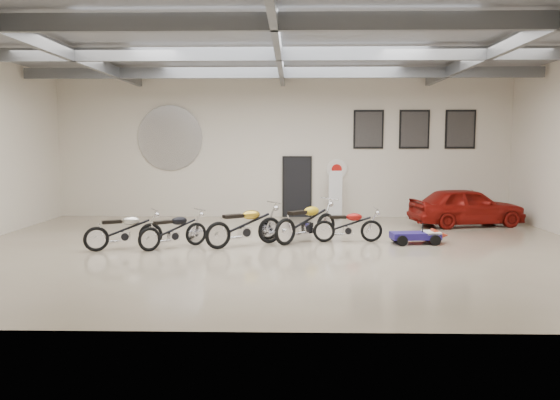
{
  "coord_description": "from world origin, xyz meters",
  "views": [
    {
      "loc": [
        0.32,
        -13.36,
        2.63
      ],
      "look_at": [
        0.0,
        1.2,
        1.1
      ],
      "focal_mm": 35.0,
      "sensor_mm": 36.0,
      "label": 1
    }
  ],
  "objects_px": {
    "motorcycle_silver": "(124,230)",
    "vintage_car": "(467,206)",
    "banner_stand": "(335,194)",
    "motorcycle_black": "(173,229)",
    "motorcycle_red": "(348,225)",
    "motorcycle_yellow": "(306,221)",
    "motorcycle_gold": "(245,225)",
    "go_kart": "(420,233)"
  },
  "relations": [
    {
      "from": "vintage_car",
      "to": "motorcycle_silver",
      "type": "bearing_deg",
      "value": 101.81
    },
    {
      "from": "banner_stand",
      "to": "vintage_car",
      "type": "xyz_separation_m",
      "value": [
        4.06,
        -1.5,
        -0.25
      ]
    },
    {
      "from": "motorcycle_yellow",
      "to": "motorcycle_red",
      "type": "height_order",
      "value": "motorcycle_yellow"
    },
    {
      "from": "motorcycle_red",
      "to": "motorcycle_yellow",
      "type": "bearing_deg",
      "value": 176.5
    },
    {
      "from": "motorcycle_gold",
      "to": "motorcycle_red",
      "type": "height_order",
      "value": "motorcycle_gold"
    },
    {
      "from": "motorcycle_silver",
      "to": "motorcycle_gold",
      "type": "height_order",
      "value": "motorcycle_gold"
    },
    {
      "from": "motorcycle_black",
      "to": "motorcycle_red",
      "type": "xyz_separation_m",
      "value": [
        4.45,
        0.96,
        -0.01
      ]
    },
    {
      "from": "motorcycle_black",
      "to": "motorcycle_yellow",
      "type": "height_order",
      "value": "motorcycle_yellow"
    },
    {
      "from": "motorcycle_silver",
      "to": "go_kart",
      "type": "distance_m",
      "value": 7.58
    },
    {
      "from": "motorcycle_red",
      "to": "vintage_car",
      "type": "height_order",
      "value": "vintage_car"
    },
    {
      "from": "banner_stand",
      "to": "motorcycle_red",
      "type": "relative_size",
      "value": 0.96
    },
    {
      "from": "motorcycle_silver",
      "to": "go_kart",
      "type": "height_order",
      "value": "motorcycle_silver"
    },
    {
      "from": "banner_stand",
      "to": "motorcycle_black",
      "type": "xyz_separation_m",
      "value": [
        -4.47,
        -5.46,
        -0.39
      ]
    },
    {
      "from": "motorcycle_silver",
      "to": "vintage_car",
      "type": "xyz_separation_m",
      "value": [
        9.72,
        4.12,
        0.12
      ]
    },
    {
      "from": "motorcycle_red",
      "to": "vintage_car",
      "type": "bearing_deg",
      "value": 33.63
    },
    {
      "from": "banner_stand",
      "to": "go_kart",
      "type": "distance_m",
      "value": 5.08
    },
    {
      "from": "banner_stand",
      "to": "motorcycle_yellow",
      "type": "relative_size",
      "value": 0.8
    },
    {
      "from": "motorcycle_gold",
      "to": "vintage_car",
      "type": "bearing_deg",
      "value": -5.04
    },
    {
      "from": "go_kart",
      "to": "motorcycle_yellow",
      "type": "bearing_deg",
      "value": 170.32
    },
    {
      "from": "motorcycle_black",
      "to": "motorcycle_gold",
      "type": "relative_size",
      "value": 0.86
    },
    {
      "from": "go_kart",
      "to": "banner_stand",
      "type": "bearing_deg",
      "value": 105.88
    },
    {
      "from": "motorcycle_gold",
      "to": "go_kart",
      "type": "bearing_deg",
      "value": -27.64
    },
    {
      "from": "motorcycle_yellow",
      "to": "motorcycle_red",
      "type": "bearing_deg",
      "value": -44.18
    },
    {
      "from": "banner_stand",
      "to": "motorcycle_red",
      "type": "height_order",
      "value": "banner_stand"
    },
    {
      "from": "motorcycle_black",
      "to": "motorcycle_gold",
      "type": "distance_m",
      "value": 1.79
    },
    {
      "from": "motorcycle_red",
      "to": "vintage_car",
      "type": "distance_m",
      "value": 5.06
    },
    {
      "from": "motorcycle_yellow",
      "to": "banner_stand",
      "type": "bearing_deg",
      "value": 32.49
    },
    {
      "from": "motorcycle_yellow",
      "to": "go_kart",
      "type": "distance_m",
      "value": 3.0
    },
    {
      "from": "vintage_car",
      "to": "motorcycle_red",
      "type": "bearing_deg",
      "value": 115.22
    },
    {
      "from": "go_kart",
      "to": "vintage_car",
      "type": "distance_m",
      "value": 3.89
    },
    {
      "from": "motorcycle_yellow",
      "to": "vintage_car",
      "type": "relative_size",
      "value": 0.6
    },
    {
      "from": "motorcycle_black",
      "to": "vintage_car",
      "type": "height_order",
      "value": "vintage_car"
    },
    {
      "from": "go_kart",
      "to": "motorcycle_black",
      "type": "bearing_deg",
      "value": -178.72
    },
    {
      "from": "motorcycle_gold",
      "to": "motorcycle_black",
      "type": "bearing_deg",
      "value": 156.6
    },
    {
      "from": "motorcycle_silver",
      "to": "motorcycle_yellow",
      "type": "bearing_deg",
      "value": -13.88
    },
    {
      "from": "motorcycle_yellow",
      "to": "go_kart",
      "type": "relative_size",
      "value": 1.41
    },
    {
      "from": "motorcycle_black",
      "to": "motorcycle_red",
      "type": "bearing_deg",
      "value": -26.54
    },
    {
      "from": "motorcycle_yellow",
      "to": "go_kart",
      "type": "xyz_separation_m",
      "value": [
        2.98,
        -0.21,
        -0.29
      ]
    },
    {
      "from": "banner_stand",
      "to": "motorcycle_gold",
      "type": "height_order",
      "value": "banner_stand"
    },
    {
      "from": "motorcycle_silver",
      "to": "vintage_car",
      "type": "distance_m",
      "value": 10.56
    },
    {
      "from": "go_kart",
      "to": "motorcycle_silver",
      "type": "bearing_deg",
      "value": -178.67
    },
    {
      "from": "go_kart",
      "to": "motorcycle_red",
      "type": "bearing_deg",
      "value": 168.41
    }
  ]
}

